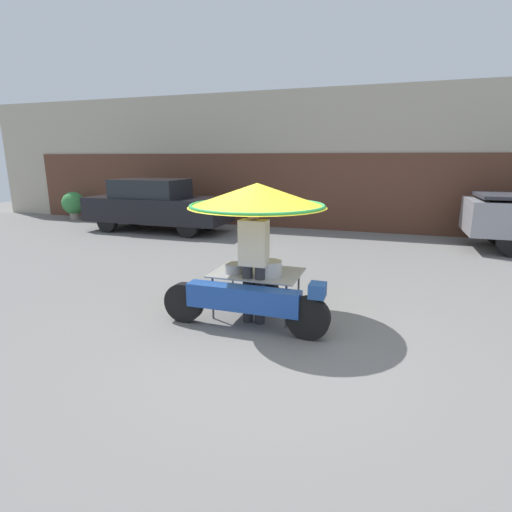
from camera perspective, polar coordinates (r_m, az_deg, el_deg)
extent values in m
plane|color=slate|center=(5.19, 2.73, -11.92)|extent=(36.00, 36.00, 0.00)
cube|color=#B2A893|center=(13.88, 13.69, 13.09)|extent=(28.00, 2.00, 4.33)
cube|color=#563323|center=(12.89, 13.02, 8.79)|extent=(23.80, 0.06, 2.40)
cylinder|color=black|center=(5.16, 7.46, -8.77)|extent=(0.56, 0.14, 0.56)
cylinder|color=black|center=(5.73, -10.24, -6.54)|extent=(0.56, 0.14, 0.56)
cube|color=#1E479E|center=(5.33, -1.89, -6.08)|extent=(1.56, 0.24, 0.32)
cube|color=#234C93|center=(5.01, 8.77, -4.87)|extent=(0.20, 0.24, 0.18)
cylinder|color=black|center=(6.16, 0.95, -5.12)|extent=(0.51, 0.14, 0.51)
cylinder|color=#515156|center=(5.42, 4.31, -7.22)|extent=(0.03, 0.03, 0.62)
cylinder|color=#515156|center=(6.12, 6.09, -4.76)|extent=(0.03, 0.03, 0.62)
cylinder|color=#515156|center=(5.75, -6.17, -5.98)|extent=(0.03, 0.03, 0.62)
cylinder|color=#515156|center=(6.42, -3.33, -3.81)|extent=(0.03, 0.03, 0.62)
cube|color=#9E9EA3|center=(5.80, 0.16, -2.38)|extent=(1.27, 0.90, 0.02)
cylinder|color=#B2B2B7|center=(5.69, 0.16, 2.29)|extent=(0.03, 0.03, 0.95)
cone|color=yellow|center=(5.60, 0.16, 8.70)|extent=(1.94, 1.94, 0.33)
torus|color=green|center=(5.61, 0.16, 7.23)|extent=(1.90, 1.90, 0.05)
cylinder|color=#939399|center=(5.73, -3.04, -1.77)|extent=(0.28, 0.28, 0.14)
cylinder|color=#B7B7BC|center=(5.58, 1.88, -1.79)|extent=(0.36, 0.36, 0.21)
cylinder|color=#2D2D33|center=(5.59, -1.20, -5.36)|extent=(0.14, 0.14, 0.83)
cylinder|color=#2D2D33|center=(5.54, 0.57, -5.55)|extent=(0.14, 0.14, 0.83)
cube|color=beige|center=(5.37, -0.33, 1.89)|extent=(0.38, 0.22, 0.62)
sphere|color=#A87A5B|center=(5.30, -0.34, 6.38)|extent=(0.23, 0.23, 0.23)
cylinder|color=black|center=(11.72, -9.72, 4.13)|extent=(0.64, 0.20, 0.64)
cylinder|color=black|center=(12.96, -6.80, 5.15)|extent=(0.64, 0.20, 0.64)
cylinder|color=black|center=(13.26, -20.47, 4.57)|extent=(0.64, 0.20, 0.64)
cylinder|color=black|center=(14.37, -16.98, 5.49)|extent=(0.64, 0.20, 0.64)
cube|color=black|center=(12.97, -13.81, 6.51)|extent=(4.51, 1.65, 0.74)
cube|color=#1E2328|center=(13.03, -14.83, 9.35)|extent=(2.16, 1.45, 0.56)
cylinder|color=black|center=(12.49, 31.51, 3.31)|extent=(0.83, 0.24, 0.83)
cylinder|color=gray|center=(16.55, -24.45, 5.23)|extent=(0.34, 0.34, 0.27)
sphere|color=#388442|center=(16.50, -24.62, 6.90)|extent=(0.83, 0.83, 0.83)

